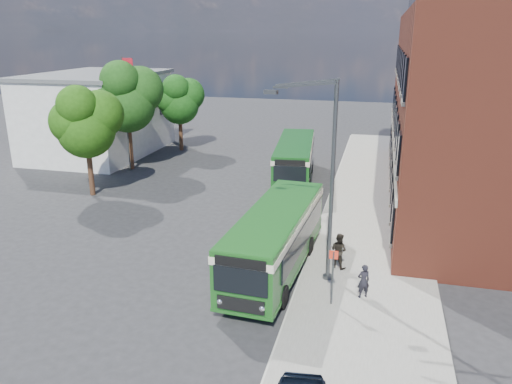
# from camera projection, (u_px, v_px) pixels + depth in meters

# --- Properties ---
(ground) EXTENTS (120.00, 120.00, 0.00)m
(ground) POSITION_uv_depth(u_px,v_px,m) (231.00, 251.00, 25.73)
(ground) COLOR #262629
(ground) RESTS_ON ground
(pavement) EXTENTS (6.00, 48.00, 0.15)m
(pavement) POSITION_uv_depth(u_px,v_px,m) (374.00, 210.00, 31.46)
(pavement) COLOR gray
(pavement) RESTS_ON ground
(kerb_line) EXTENTS (0.12, 48.00, 0.01)m
(kerb_line) POSITION_uv_depth(u_px,v_px,m) (325.00, 207.00, 32.19)
(kerb_line) COLOR beige
(kerb_line) RESTS_ON ground
(brick_office) EXTENTS (12.10, 26.00, 14.20)m
(brick_office) POSITION_uv_depth(u_px,v_px,m) (497.00, 96.00, 31.40)
(brick_office) COLOR maroon
(brick_office) RESTS_ON ground
(white_building) EXTENTS (9.40, 13.40, 7.30)m
(white_building) POSITION_uv_depth(u_px,v_px,m) (99.00, 114.00, 45.41)
(white_building) COLOR silver
(white_building) RESTS_ON ground
(flagpole) EXTENTS (0.95, 0.10, 9.00)m
(flagpole) POSITION_uv_depth(u_px,v_px,m) (126.00, 110.00, 39.11)
(flagpole) COLOR #3A3D3F
(flagpole) RESTS_ON ground
(street_lamp) EXTENTS (2.96, 2.38, 9.00)m
(street_lamp) POSITION_uv_depth(u_px,v_px,m) (324.00, 180.00, 21.28)
(street_lamp) COLOR #3A3D3F
(street_lamp) RESTS_ON ground
(bus_stop_sign) EXTENTS (0.35, 0.08, 2.52)m
(bus_stop_sign) POSITION_uv_depth(u_px,v_px,m) (333.00, 274.00, 20.09)
(bus_stop_sign) COLOR #3A3D3F
(bus_stop_sign) RESTS_ON ground
(bus_front) EXTENTS (3.15, 10.17, 3.02)m
(bus_front) POSITION_uv_depth(u_px,v_px,m) (276.00, 235.00, 23.10)
(bus_front) COLOR #1A551A
(bus_front) RESTS_ON ground
(bus_rear) EXTENTS (3.66, 10.54, 3.02)m
(bus_rear) POSITION_uv_depth(u_px,v_px,m) (295.00, 157.00, 37.40)
(bus_rear) COLOR #134C17
(bus_rear) RESTS_ON ground
(pedestrian_a) EXTENTS (0.65, 0.56, 1.50)m
(pedestrian_a) POSITION_uv_depth(u_px,v_px,m) (363.00, 281.00, 20.80)
(pedestrian_a) COLOR black
(pedestrian_a) RESTS_ON pavement
(pedestrian_b) EXTENTS (1.04, 0.96, 1.71)m
(pedestrian_b) POSITION_uv_depth(u_px,v_px,m) (339.00, 250.00, 23.43)
(pedestrian_b) COLOR black
(pedestrian_b) RESTS_ON pavement
(tree_left) EXTENTS (4.50, 4.28, 7.60)m
(tree_left) POSITION_uv_depth(u_px,v_px,m) (86.00, 121.00, 33.00)
(tree_left) COLOR #372014
(tree_left) RESTS_ON ground
(tree_mid) EXTENTS (5.19, 4.94, 8.77)m
(tree_mid) POSITION_uv_depth(u_px,v_px,m) (127.00, 96.00, 39.30)
(tree_mid) COLOR #372014
(tree_mid) RESTS_ON ground
(tree_right) EXTENTS (4.24, 4.03, 7.15)m
(tree_right) POSITION_uv_depth(u_px,v_px,m) (180.00, 99.00, 46.12)
(tree_right) COLOR #372014
(tree_right) RESTS_ON ground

